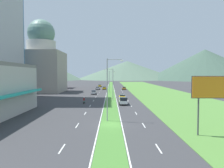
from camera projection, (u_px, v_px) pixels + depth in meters
ground_plane at (111, 125)px, 31.82m from camera, size 600.00×600.00×0.00m
grass_median at (111, 92)px, 91.75m from camera, size 3.20×240.00×0.06m
grass_verge_right at (157, 92)px, 91.86m from camera, size 24.00×240.00×0.06m
lane_dash_left_1 at (62, 149)px, 21.57m from camera, size 0.16×2.80×0.01m
lane_dash_left_2 at (77, 125)px, 31.33m from camera, size 0.16×2.80×0.01m
lane_dash_left_3 at (85, 113)px, 41.08m from camera, size 0.16×2.80×0.01m
lane_dash_left_4 at (90, 106)px, 50.84m from camera, size 0.16×2.80×0.01m
lane_dash_left_5 at (93, 101)px, 60.59m from camera, size 0.16×2.80×0.01m
lane_dash_left_6 at (96, 97)px, 70.34m from camera, size 0.16×2.80×0.01m
lane_dash_left_7 at (98, 94)px, 80.10m from camera, size 0.16×2.80×0.01m
lane_dash_left_8 at (99, 92)px, 89.85m from camera, size 0.16×2.80×0.01m
lane_dash_left_9 at (100, 90)px, 99.61m from camera, size 0.16×2.80×0.01m
lane_dash_left_10 at (101, 89)px, 109.36m from camera, size 0.16×2.80×0.01m
lane_dash_right_1 at (159, 148)px, 21.63m from camera, size 0.16×2.80×0.01m
lane_dash_right_2 at (144, 125)px, 31.38m from camera, size 0.16×2.80×0.01m
lane_dash_right_3 at (136, 113)px, 41.14m from camera, size 0.16×2.80×0.01m
lane_dash_right_4 at (131, 106)px, 50.89m from camera, size 0.16×2.80×0.01m
lane_dash_right_5 at (128, 101)px, 60.64m from camera, size 0.16×2.80×0.01m
lane_dash_right_6 at (126, 97)px, 70.40m from camera, size 0.16×2.80×0.01m
lane_dash_right_7 at (124, 94)px, 80.15m from camera, size 0.16×2.80×0.01m
lane_dash_right_8 at (122, 92)px, 89.91m from camera, size 0.16×2.80×0.01m
lane_dash_right_9 at (121, 90)px, 99.66m from camera, size 0.16×2.80×0.01m
lane_dash_right_10 at (120, 89)px, 109.42m from camera, size 0.16×2.80×0.01m
edge_line_median_left at (107, 92)px, 91.75m from camera, size 0.16×240.00×0.01m
edge_line_median_right at (115, 92)px, 91.76m from camera, size 0.16×240.00×0.01m
domed_building at (42, 62)px, 90.07m from camera, size 18.35×18.35×31.69m
midrise_colored at (47, 71)px, 116.43m from camera, size 13.01×13.01×19.77m
hill_far_left at (29, 67)px, 285.97m from camera, size 148.20×148.20×37.31m
hill_far_center at (127, 70)px, 321.27m from camera, size 158.63×158.63×28.54m
hill_far_right at (205, 65)px, 284.46m from camera, size 162.08×162.08×42.36m
street_lamp_near at (109, 86)px, 34.01m from camera, size 2.79×0.46×10.44m
street_lamp_mid at (112, 82)px, 60.35m from camera, size 2.87×0.28×9.50m
street_lamp_far at (110, 80)px, 86.62m from camera, size 3.01×0.38×9.07m
billboard_roadside at (214, 90)px, 25.82m from camera, size 5.79×0.28×7.63m
car_0 at (104, 88)px, 106.22m from camera, size 1.91×4.72×1.47m
car_1 at (98, 88)px, 103.95m from camera, size 2.02×4.28×1.54m
car_2 at (100, 86)px, 128.21m from camera, size 1.88×4.75×1.43m
car_3 at (124, 88)px, 104.74m from camera, size 1.93×4.04×1.44m
car_4 at (122, 97)px, 64.79m from camera, size 2.01×4.77×1.38m
car_5 at (94, 92)px, 80.07m from camera, size 1.89×4.11×1.59m
pickup_truck_0 at (123, 101)px, 53.09m from camera, size 2.18×5.40×2.00m
motorcycle_rider at (84, 101)px, 54.63m from camera, size 0.36×2.00×1.80m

